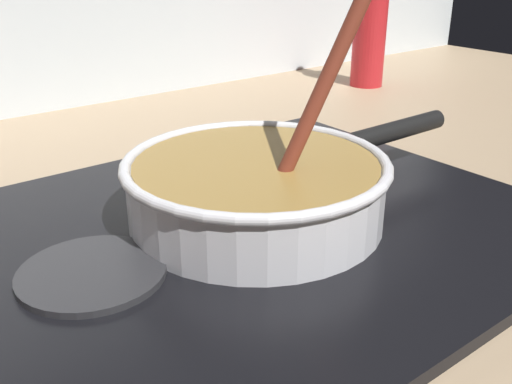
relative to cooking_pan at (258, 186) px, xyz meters
The scene contains 5 objects.
hob_plate 0.04m from the cooking_pan, behind, with size 0.56×0.48×0.01m, color black.
burner_ring 0.03m from the cooking_pan, behind, with size 0.21×0.21×0.01m, color #592D0C.
spare_burner 0.18m from the cooking_pan, behind, with size 0.12×0.12×0.01m, color #262628.
cooking_pan is the anchor object (origin of this frame).
sauce_bottle 0.67m from the cooking_pan, 33.15° to the left, with size 0.06×0.06×0.23m.
Camera 1 is at (-0.22, -0.18, 0.26)m, focal length 41.01 mm.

